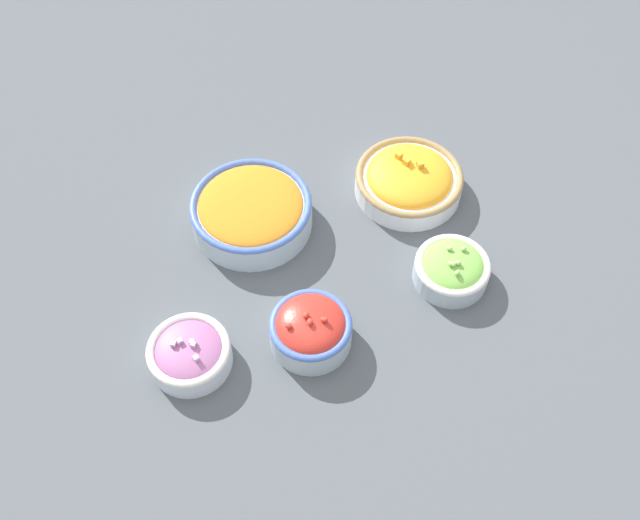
{
  "coord_description": "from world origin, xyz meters",
  "views": [
    {
      "loc": [
        -0.23,
        -0.57,
        0.91
      ],
      "look_at": [
        0.0,
        0.0,
        0.03
      ],
      "focal_mm": 40.0,
      "sensor_mm": 36.0,
      "label": 1
    }
  ],
  "objects_px": {
    "bowl_cherry_tomatoes": "(311,329)",
    "bowl_squash": "(409,180)",
    "bowl_red_onion": "(189,353)",
    "bowl_carrots": "(251,210)",
    "bowl_lettuce": "(452,268)"
  },
  "relations": [
    {
      "from": "bowl_squash",
      "to": "bowl_red_onion",
      "type": "bearing_deg",
      "value": -157.78
    },
    {
      "from": "bowl_lettuce",
      "to": "bowl_carrots",
      "type": "bearing_deg",
      "value": 139.11
    },
    {
      "from": "bowl_squash",
      "to": "bowl_cherry_tomatoes",
      "type": "height_order",
      "value": "bowl_cherry_tomatoes"
    },
    {
      "from": "bowl_red_onion",
      "to": "bowl_lettuce",
      "type": "height_order",
      "value": "bowl_lettuce"
    },
    {
      "from": "bowl_red_onion",
      "to": "bowl_cherry_tomatoes",
      "type": "relative_size",
      "value": 0.99
    },
    {
      "from": "bowl_red_onion",
      "to": "bowl_lettuce",
      "type": "relative_size",
      "value": 1.03
    },
    {
      "from": "bowl_cherry_tomatoes",
      "to": "bowl_squash",
      "type": "bearing_deg",
      "value": 38.77
    },
    {
      "from": "bowl_squash",
      "to": "bowl_carrots",
      "type": "relative_size",
      "value": 0.92
    },
    {
      "from": "bowl_cherry_tomatoes",
      "to": "bowl_carrots",
      "type": "distance_m",
      "value": 0.23
    },
    {
      "from": "bowl_squash",
      "to": "bowl_cherry_tomatoes",
      "type": "xyz_separation_m",
      "value": [
        -0.25,
        -0.2,
        0.01
      ]
    },
    {
      "from": "bowl_lettuce",
      "to": "bowl_cherry_tomatoes",
      "type": "bearing_deg",
      "value": -174.91
    },
    {
      "from": "bowl_squash",
      "to": "bowl_cherry_tomatoes",
      "type": "bearing_deg",
      "value": -141.23
    },
    {
      "from": "bowl_red_onion",
      "to": "bowl_carrots",
      "type": "xyz_separation_m",
      "value": [
        0.16,
        0.2,
        0.01
      ]
    },
    {
      "from": "bowl_cherry_tomatoes",
      "to": "bowl_lettuce",
      "type": "bearing_deg",
      "value": 5.09
    },
    {
      "from": "bowl_red_onion",
      "to": "bowl_squash",
      "type": "bearing_deg",
      "value": 22.22
    }
  ]
}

